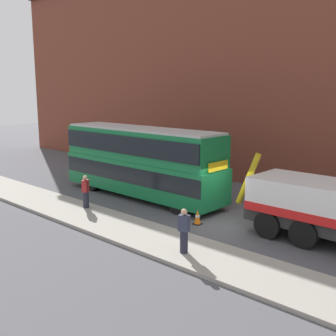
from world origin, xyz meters
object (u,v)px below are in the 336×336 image
Objects in this scene: pedestrian_onlooker at (86,192)px; traffic_cone_near_bus at (198,217)px; double_decker_bus at (141,159)px; pedestrian_bystander at (184,231)px.

pedestrian_onlooker is 6.10m from traffic_cone_near_bus.
traffic_cone_near_bus is at bearing -9.00° from pedestrian_onlooker.
pedestrian_onlooker is at bearing -159.06° from traffic_cone_near_bus.
double_decker_bus is 6.12m from traffic_cone_near_bus.
pedestrian_onlooker is 1.00× the size of pedestrian_bystander.
pedestrian_onlooker is 2.38× the size of traffic_cone_near_bus.
double_decker_bus reaches higher than pedestrian_bystander.
pedestrian_bystander is at bearing -32.95° from double_decker_bus.
double_decker_bus is 6.47× the size of pedestrian_onlooker.
traffic_cone_near_bus is at bearing -16.35° from double_decker_bus.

